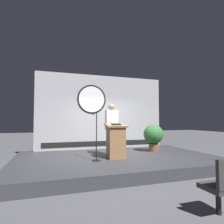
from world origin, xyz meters
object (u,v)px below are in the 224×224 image
at_px(podium, 116,141).
at_px(microphone_stand, 96,143).
at_px(audience_chair_left, 222,184).
at_px(speaker_person, 111,129).
at_px(potted_plant, 153,135).

distance_m(podium, microphone_stand, 0.66).
bearing_deg(microphone_stand, audience_chair_left, -68.93).
bearing_deg(speaker_person, audience_chair_left, -81.39).
bearing_deg(speaker_person, potted_plant, 11.74).
relative_size(podium, speaker_person, 0.63).
distance_m(potted_plant, audience_chair_left, 4.34).
bearing_deg(potted_plant, microphone_stand, -159.03).
height_order(microphone_stand, potted_plant, microphone_stand).
xyz_separation_m(speaker_person, potted_plant, (1.80, 0.37, -0.28)).
bearing_deg(speaker_person, podium, -90.95).
height_order(speaker_person, microphone_stand, speaker_person).
relative_size(podium, potted_plant, 1.06).
xyz_separation_m(microphone_stand, potted_plant, (2.46, 0.94, 0.10)).
distance_m(speaker_person, microphone_stand, 0.95).
bearing_deg(speaker_person, microphone_stand, -139.27).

